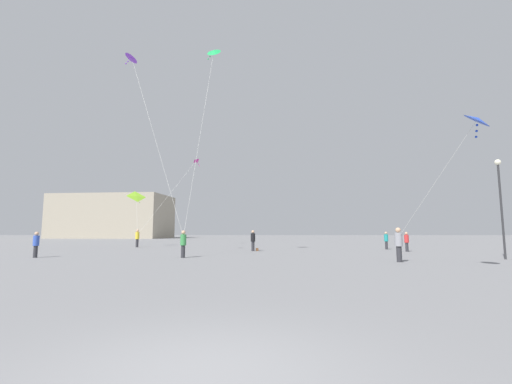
% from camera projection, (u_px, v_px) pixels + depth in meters
% --- Properties ---
extents(ground_plane, '(300.00, 300.00, 0.00)m').
position_uv_depth(ground_plane, '(200.00, 377.00, 3.86)').
color(ground_plane, slate).
extents(person_in_black, '(0.38, 0.38, 1.73)m').
position_uv_depth(person_in_black, '(253.00, 240.00, 28.93)').
color(person_in_black, '#2D2D33').
rests_on(person_in_black, ground_plane).
extents(person_in_teal, '(0.35, 0.35, 1.61)m').
position_uv_depth(person_in_teal, '(386.00, 240.00, 31.50)').
color(person_in_teal, '#2D2D33').
rests_on(person_in_teal, ground_plane).
extents(person_in_yellow, '(0.40, 0.40, 1.85)m').
position_uv_depth(person_in_yellow, '(137.00, 237.00, 35.72)').
color(person_in_yellow, '#2D2D33').
rests_on(person_in_yellow, ground_plane).
extents(person_in_blue, '(0.35, 0.35, 1.62)m').
position_uv_depth(person_in_blue, '(36.00, 243.00, 21.58)').
color(person_in_blue, '#2D2D33').
rests_on(person_in_blue, ground_plane).
extents(person_in_grey, '(0.40, 0.40, 1.84)m').
position_uv_depth(person_in_grey, '(399.00, 243.00, 18.51)').
color(person_in_grey, '#2D2D33').
rests_on(person_in_grey, ground_plane).
extents(person_in_red, '(0.35, 0.35, 1.59)m').
position_uv_depth(person_in_red, '(407.00, 241.00, 28.02)').
color(person_in_red, '#2D2D33').
rests_on(person_in_red, ground_plane).
extents(person_in_green, '(0.37, 0.37, 1.70)m').
position_uv_depth(person_in_green, '(183.00, 243.00, 21.51)').
color(person_in_green, '#2D2D33').
rests_on(person_in_green, ground_plane).
extents(kite_violet_diamond, '(5.23, 2.65, 13.32)m').
position_uv_depth(kite_violet_diamond, '(132.00, 60.00, 25.10)').
color(kite_violet_diamond, purple).
extents(kite_emerald_diamond, '(1.90, 3.32, 14.28)m').
position_uv_depth(kite_emerald_diamond, '(213.00, 53.00, 25.85)').
color(kite_emerald_diamond, green).
extents(kite_magenta_delta, '(5.32, 6.17, 9.21)m').
position_uv_depth(kite_magenta_delta, '(194.00, 163.00, 42.02)').
color(kite_magenta_delta, '#D12899').
extents(kite_lime_delta, '(1.65, 2.37, 4.62)m').
position_uv_depth(kite_lime_delta, '(137.00, 197.00, 37.79)').
color(kite_lime_delta, '#8CD12D').
extents(kite_cobalt_diamond, '(2.18, 5.84, 5.26)m').
position_uv_depth(kite_cobalt_diamond, '(477.00, 120.00, 14.00)').
color(kite_cobalt_diamond, blue).
extents(building_left_hall, '(27.62, 16.41, 10.49)m').
position_uv_depth(building_left_hall, '(113.00, 217.00, 85.21)').
color(building_left_hall, '#A39984').
rests_on(building_left_hall, ground_plane).
extents(lamppost_east, '(0.36, 0.36, 5.99)m').
position_uv_depth(lamppost_east, '(500.00, 193.00, 20.62)').
color(lamppost_east, '#2D2D30').
rests_on(lamppost_east, ground_plane).
extents(handbag_beside_flyer, '(0.24, 0.35, 0.24)m').
position_uv_depth(handbag_beside_flyer, '(257.00, 249.00, 28.93)').
color(handbag_beside_flyer, brown).
rests_on(handbag_beside_flyer, ground_plane).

